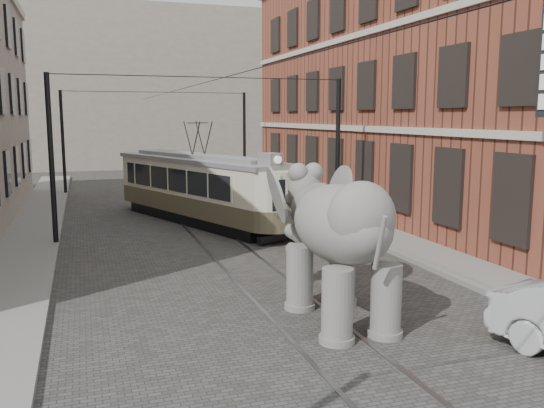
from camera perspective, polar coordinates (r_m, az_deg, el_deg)
name	(u,v)px	position (r m, az deg, el deg)	size (l,w,h in m)	color
ground	(258,277)	(16.48, -1.44, -7.25)	(120.00, 120.00, 0.00)	#423F3D
tram_rails	(258,277)	(16.48, -1.44, -7.21)	(1.54, 80.00, 0.02)	slate
sidewalk_right	(439,258)	(19.02, 16.20, -5.19)	(2.00, 60.00, 0.15)	slate
sidewalk_left	(8,297)	(15.93, -24.69, -8.35)	(2.00, 60.00, 0.15)	slate
brick_building	(424,85)	(28.79, 14.80, 11.35)	(8.00, 26.00, 12.00)	brown
distant_block	(131,89)	(55.42, -13.78, 11.01)	(28.00, 10.00, 14.00)	gray
catenary	(211,159)	(20.70, -6.04, 4.42)	(11.00, 30.20, 6.00)	black
tram	(199,173)	(24.68, -7.27, 3.09)	(2.23, 10.82, 4.29)	beige
elephant	(341,247)	(12.67, 6.83, -4.22)	(3.07, 5.58, 3.41)	slate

